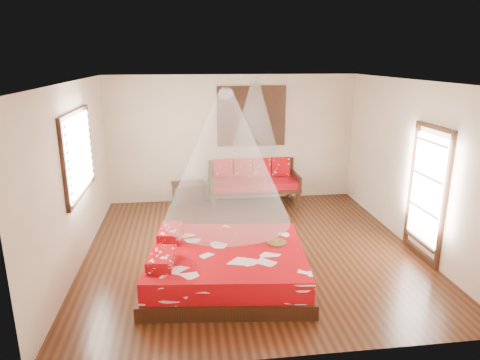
{
  "coord_description": "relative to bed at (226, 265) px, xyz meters",
  "views": [
    {
      "loc": [
        -1.05,
        -6.6,
        3.15
      ],
      "look_at": [
        -0.15,
        0.3,
        1.15
      ],
      "focal_mm": 32.0,
      "sensor_mm": 36.0,
      "label": 1
    }
  ],
  "objects": [
    {
      "name": "room",
      "position": [
        0.53,
        1.01,
        1.15
      ],
      "size": [
        5.54,
        5.54,
        2.84
      ],
      "color": "black",
      "rests_on": "ground"
    },
    {
      "name": "bed",
      "position": [
        0.0,
        0.0,
        0.0
      ],
      "size": [
        2.49,
        2.29,
        0.65
      ],
      "rotation": [
        0.0,
        0.0,
        -0.11
      ],
      "color": "black",
      "rests_on": "floor"
    },
    {
      "name": "daybed",
      "position": [
        0.95,
        3.4,
        0.27
      ],
      "size": [
        1.95,
        0.87,
        0.98
      ],
      "color": "black",
      "rests_on": "floor"
    },
    {
      "name": "storage_chest",
      "position": [
        -0.48,
        3.46,
        -0.0
      ],
      "size": [
        0.78,
        0.62,
        0.49
      ],
      "rotation": [
        0.0,
        0.0,
        0.14
      ],
      "color": "black",
      "rests_on": "floor"
    },
    {
      "name": "shutter_panel",
      "position": [
        0.95,
        3.72,
        1.65
      ],
      "size": [
        1.52,
        0.06,
        1.32
      ],
      "color": "black",
      "rests_on": "wall_back"
    },
    {
      "name": "window_left",
      "position": [
        -2.18,
        1.21,
        1.45
      ],
      "size": [
        0.1,
        1.74,
        1.34
      ],
      "color": "black",
      "rests_on": "wall_left"
    },
    {
      "name": "glazed_door",
      "position": [
        3.24,
        0.41,
        0.82
      ],
      "size": [
        0.08,
        1.02,
        2.16
      ],
      "color": "black",
      "rests_on": "floor"
    },
    {
      "name": "wine_tray",
      "position": [
        0.77,
        0.1,
        0.31
      ],
      "size": [
        0.29,
        0.29,
        0.23
      ],
      "rotation": [
        0.0,
        0.0,
        0.01
      ],
      "color": "brown",
      "rests_on": "bed"
    },
    {
      "name": "mosquito_net_main",
      "position": [
        0.02,
        -0.0,
        1.6
      ],
      "size": [
        1.78,
        1.78,
        1.8
      ],
      "primitive_type": "cone",
      "color": "white",
      "rests_on": "ceiling"
    },
    {
      "name": "mosquito_net_daybed",
      "position": [
        0.95,
        3.26,
        1.75
      ],
      "size": [
        0.99,
        0.99,
        1.5
      ],
      "primitive_type": "cone",
      "color": "white",
      "rests_on": "ceiling"
    }
  ]
}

